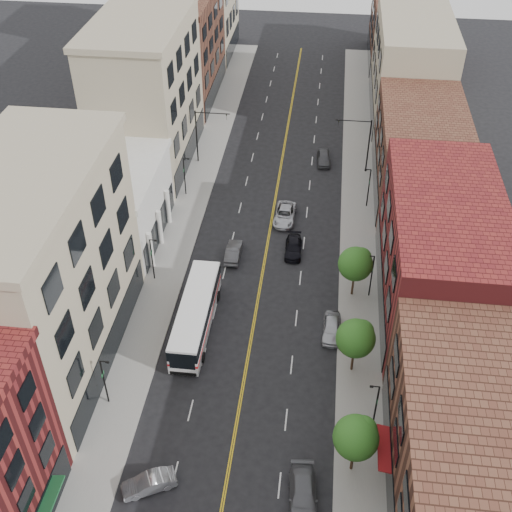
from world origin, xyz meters
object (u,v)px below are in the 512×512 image
at_px(car_parked_far, 332,328).
at_px(car_lane_c, 324,158).
at_px(car_angle_b, 149,483).
at_px(car_parked_mid, 303,496).
at_px(car_lane_behind, 234,252).
at_px(city_bus, 196,313).
at_px(car_lane_b, 285,214).
at_px(car_lane_a, 293,248).

bearing_deg(car_parked_far, car_lane_c, 94.77).
distance_m(car_angle_b, car_parked_far, 21.96).
distance_m(car_parked_mid, car_parked_far, 17.45).
relative_size(car_parked_far, car_lane_behind, 0.98).
bearing_deg(city_bus, car_lane_b, 69.91).
distance_m(car_parked_mid, car_lane_behind, 29.20).
height_order(city_bus, car_angle_b, city_bus).
height_order(car_parked_mid, car_lane_a, car_parked_mid).
bearing_deg(car_parked_far, car_lane_behind, 137.57).
relative_size(car_parked_far, car_lane_c, 1.01).
relative_size(car_lane_a, car_lane_c, 1.04).
distance_m(car_lane_b, car_lane_c, 14.10).
bearing_deg(car_parked_mid, car_lane_c, 85.16).
xyz_separation_m(car_angle_b, car_parked_mid, (11.40, 0.31, 0.07)).
bearing_deg(car_parked_mid, car_lane_b, 91.76).
distance_m(city_bus, car_lane_a, 15.13).
xyz_separation_m(car_parked_far, car_lane_b, (-5.90, 17.91, -0.00)).
relative_size(car_parked_mid, car_lane_b, 0.98).
distance_m(car_lane_behind, car_lane_b, 9.02).
bearing_deg(car_parked_far, city_bus, -175.52).
distance_m(car_angle_b, car_parked_mid, 11.40).
bearing_deg(car_lane_behind, car_parked_mid, 108.16).
height_order(car_angle_b, car_lane_a, car_angle_b).
xyz_separation_m(car_angle_b, car_lane_behind, (2.20, 28.03, 0.04)).
bearing_deg(car_angle_b, car_lane_c, 140.39).
distance_m(car_parked_mid, car_lane_a, 29.44).
bearing_deg(city_bus, car_parked_mid, -56.30).
height_order(car_lane_behind, car_lane_b, car_lane_b).
bearing_deg(car_parked_far, car_lane_b, 109.54).
xyz_separation_m(car_lane_a, car_lane_b, (-1.44, 5.99, 0.08)).
xyz_separation_m(car_angle_b, car_lane_a, (8.54, 29.61, -0.03)).
xyz_separation_m(car_parked_mid, car_lane_c, (-0.30, 48.81, -0.02)).
height_order(car_parked_far, car_lane_c, car_parked_far).
height_order(city_bus, car_lane_behind, city_bus).
bearing_deg(car_parked_far, car_lane_a, 111.82).
distance_m(city_bus, car_parked_mid, 20.07).
bearing_deg(city_bus, car_parked_far, 3.19).
distance_m(city_bus, car_lane_behind, 11.26).
bearing_deg(car_angle_b, car_lane_b, 141.85).
bearing_deg(car_lane_c, car_lane_b, -110.83).
bearing_deg(car_lane_behind, city_bus, 79.95).
bearing_deg(car_lane_b, city_bus, -107.74).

